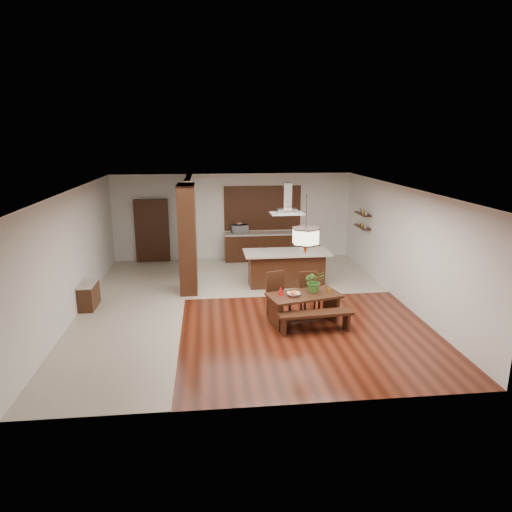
{
  "coord_description": "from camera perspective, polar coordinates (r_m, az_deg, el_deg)",
  "views": [
    {
      "loc": [
        -0.87,
        -10.75,
        4.09
      ],
      "look_at": [
        0.3,
        0.0,
        1.25
      ],
      "focal_mm": 32.0,
      "sensor_mm": 36.0,
      "label": 1
    }
  ],
  "objects": [
    {
      "name": "tile_hallway",
      "position": [
        11.66,
        -15.17,
        -6.34
      ],
      "size": [
        2.5,
        9.0,
        0.01
      ],
      "primitive_type": "cube",
      "color": "beige",
      "rests_on": "ground"
    },
    {
      "name": "soffit_band",
      "position": [
        10.85,
        -1.59,
        8.33
      ],
      "size": [
        8.0,
        9.0,
        0.02
      ],
      "primitive_type": "cube",
      "color": "#3B1D0E",
      "rests_on": "room_shell"
    },
    {
      "name": "fruit_bowl",
      "position": [
        10.16,
        4.73,
        -4.8
      ],
      "size": [
        0.29,
        0.29,
        0.07
      ],
      "primitive_type": "imported",
      "rotation": [
        0.0,
        0.0,
        0.03
      ],
      "color": "beige",
      "rests_on": "dining_table"
    },
    {
      "name": "foliage_plant",
      "position": [
        10.4,
        7.31,
        -3.12
      ],
      "size": [
        0.5,
        0.44,
        0.51
      ],
      "primitive_type": "imported",
      "rotation": [
        0.0,
        0.0,
        0.09
      ],
      "color": "#356D24",
      "rests_on": "dining_table"
    },
    {
      "name": "partition_stub",
      "position": [
        14.31,
        -8.24,
        3.93
      ],
      "size": [
        0.18,
        2.4,
        2.9
      ],
      "primitive_type": "cube",
      "color": "silver",
      "rests_on": "ground"
    },
    {
      "name": "pendant_lantern",
      "position": [
        9.89,
        6.27,
        3.87
      ],
      "size": [
        0.64,
        0.64,
        1.31
      ],
      "primitive_type": null,
      "color": "#FFF4C3",
      "rests_on": "room_shell"
    },
    {
      "name": "shelf_lower",
      "position": [
        14.42,
        13.13,
        3.58
      ],
      "size": [
        0.26,
        0.9,
        0.04
      ],
      "primitive_type": "cube",
      "color": "black",
      "rests_on": "room_shell"
    },
    {
      "name": "rear_counter",
      "position": [
        15.5,
        0.9,
        1.23
      ],
      "size": [
        2.6,
        0.62,
        0.95
      ],
      "color": "black",
      "rests_on": "ground"
    },
    {
      "name": "dining_bench",
      "position": [
        9.98,
        7.42,
        -8.2
      ],
      "size": [
        1.64,
        0.48,
        0.46
      ],
      "primitive_type": null,
      "rotation": [
        0.0,
        0.0,
        0.08
      ],
      "color": "black",
      "rests_on": "ground"
    },
    {
      "name": "partition_pier",
      "position": [
        12.25,
        -8.55,
        2.1
      ],
      "size": [
        0.45,
        1.0,
        2.9
      ],
      "primitive_type": "cube",
      "color": "black",
      "rests_on": "ground"
    },
    {
      "name": "range_hood",
      "position": [
        12.5,
        3.93,
        7.21
      ],
      "size": [
        0.9,
        0.55,
        0.87
      ],
      "primitive_type": null,
      "color": "silver",
      "rests_on": "room_shell"
    },
    {
      "name": "kitchen_window",
      "position": [
        15.5,
        0.8,
        6.03
      ],
      "size": [
        2.6,
        0.08,
        1.5
      ],
      "primitive_type": "cube",
      "color": "#93552C",
      "rests_on": "room_shell"
    },
    {
      "name": "dining_table",
      "position": [
        10.36,
        6.0,
        -5.69
      ],
      "size": [
        1.75,
        1.16,
        0.67
      ],
      "rotation": [
        0.0,
        0.0,
        0.24
      ],
      "color": "black",
      "rests_on": "ground"
    },
    {
      "name": "hallway_doorway",
      "position": [
        15.56,
        -12.85,
        3.08
      ],
      "size": [
        1.1,
        0.2,
        2.1
      ],
      "primitive_type": "cube",
      "color": "black",
      "rests_on": "ground"
    },
    {
      "name": "napkin_cone",
      "position": [
        10.18,
        3.11,
        -4.33
      ],
      "size": [
        0.14,
        0.14,
        0.21
      ],
      "primitive_type": "cone",
      "rotation": [
        0.0,
        0.0,
        -0.05
      ],
      "color": "#A5100B",
      "rests_on": "dining_table"
    },
    {
      "name": "island_cup",
      "position": [
        12.75,
        5.72,
        0.79
      ],
      "size": [
        0.14,
        0.14,
        0.1
      ],
      "primitive_type": "imported",
      "rotation": [
        0.0,
        0.0,
        -0.07
      ],
      "color": "silver",
      "rests_on": "kitchen_island"
    },
    {
      "name": "microwave",
      "position": [
        15.28,
        -2.06,
        3.4
      ],
      "size": [
        0.59,
        0.47,
        0.29
      ],
      "primitive_type": "imported",
      "rotation": [
        0.0,
        0.0,
        0.27
      ],
      "color": "#B4B7BC",
      "rests_on": "rear_counter"
    },
    {
      "name": "dining_chair_right",
      "position": [
        10.95,
        6.78,
        -4.63
      ],
      "size": [
        0.46,
        0.46,
        0.97
      ],
      "primitive_type": null,
      "rotation": [
        0.0,
        0.0,
        0.07
      ],
      "color": "black",
      "rests_on": "ground"
    },
    {
      "name": "room_shell",
      "position": [
        10.98,
        -1.56,
        4.06
      ],
      "size": [
        9.0,
        9.04,
        2.92
      ],
      "color": "#3C150B",
      "rests_on": "ground"
    },
    {
      "name": "tile_kitchen",
      "position": [
        14.03,
        2.76,
        -2.23
      ],
      "size": [
        5.5,
        4.0,
        0.01
      ],
      "primitive_type": "cube",
      "color": "beige",
      "rests_on": "ground"
    },
    {
      "name": "gold_ornament",
      "position": [
        10.45,
        9.09,
        -4.27
      ],
      "size": [
        0.08,
        0.08,
        0.11
      ],
      "primitive_type": "cylinder",
      "rotation": [
        0.0,
        0.0,
        0.09
      ],
      "color": "gold",
      "rests_on": "dining_table"
    },
    {
      "name": "hallway_console",
      "position": [
        11.95,
        -20.17,
        -4.64
      ],
      "size": [
        0.37,
        0.88,
        0.63
      ],
      "primitive_type": "cube",
      "color": "black",
      "rests_on": "ground"
    },
    {
      "name": "kitchen_island",
      "position": [
        12.9,
        3.78,
        -1.46
      ],
      "size": [
        2.4,
        1.06,
        0.99
      ],
      "rotation": [
        0.0,
        0.0,
        0.01
      ],
      "color": "black",
      "rests_on": "ground"
    },
    {
      "name": "dining_chair_left",
      "position": [
        10.61,
        2.88,
        -4.93
      ],
      "size": [
        0.58,
        0.58,
        1.05
      ],
      "primitive_type": null,
      "rotation": [
        0.0,
        0.0,
        0.3
      ],
      "color": "black",
      "rests_on": "ground"
    },
    {
      "name": "shelf_upper",
      "position": [
        14.35,
        13.22,
        5.14
      ],
      "size": [
        0.26,
        0.9,
        0.04
      ],
      "primitive_type": "cube",
      "color": "black",
      "rests_on": "room_shell"
    }
  ]
}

